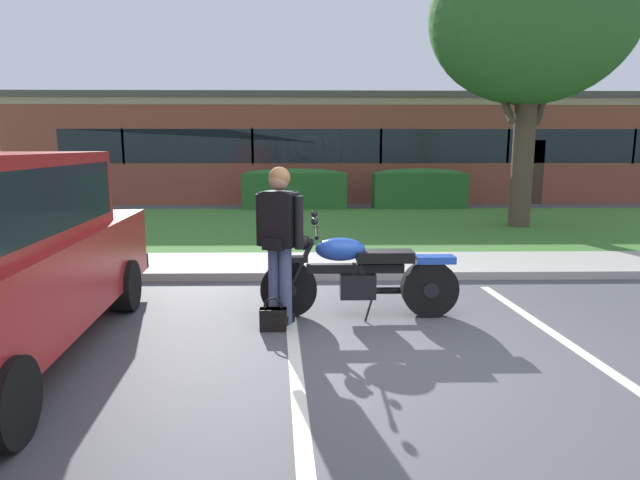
{
  "coord_description": "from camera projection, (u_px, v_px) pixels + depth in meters",
  "views": [
    {
      "loc": [
        -0.94,
        -4.71,
        1.92
      ],
      "look_at": [
        -0.82,
        1.37,
        0.85
      ],
      "focal_mm": 30.08,
      "sensor_mm": 36.0,
      "label": 1
    }
  ],
  "objects": [
    {
      "name": "ground_plane",
      "position": [
        411.0,
        355.0,
        4.99
      ],
      "size": [
        140.0,
        140.0,
        0.0
      ],
      "primitive_type": "plane",
      "color": "#4C4C51"
    },
    {
      "name": "curb_strip",
      "position": [
        374.0,
        275.0,
        7.82
      ],
      "size": [
        60.0,
        0.2,
        0.12
      ],
      "primitive_type": "cube",
      "color": "#ADA89E",
      "rests_on": "ground"
    },
    {
      "name": "concrete_walk",
      "position": [
        368.0,
        264.0,
        8.66
      ],
      "size": [
        60.0,
        1.5,
        0.08
      ],
      "primitive_type": "cube",
      "color": "#ADA89E",
      "rests_on": "ground"
    },
    {
      "name": "grass_lawn",
      "position": [
        349.0,
        226.0,
        12.72
      ],
      "size": [
        60.0,
        6.74,
        0.06
      ],
      "primitive_type": "cube",
      "color": "#3D752D",
      "rests_on": "ground"
    },
    {
      "name": "stall_stripe_0",
      "position": [
        294.0,
        347.0,
        5.16
      ],
      "size": [
        0.4,
        4.4,
        0.01
      ],
      "primitive_type": "cube",
      "rotation": [
        0.0,
        0.0,
        0.06
      ],
      "color": "silver",
      "rests_on": "ground"
    },
    {
      "name": "stall_stripe_1",
      "position": [
        571.0,
        345.0,
        5.22
      ],
      "size": [
        0.4,
        4.4,
        0.01
      ],
      "primitive_type": "cube",
      "rotation": [
        0.0,
        0.0,
        0.06
      ],
      "color": "silver",
      "rests_on": "ground"
    },
    {
      "name": "motorcycle",
      "position": [
        367.0,
        275.0,
        6.05
      ],
      "size": [
        2.24,
        0.82,
        1.18
      ],
      "color": "black",
      "rests_on": "ground"
    },
    {
      "name": "rider_person",
      "position": [
        279.0,
        234.0,
        5.71
      ],
      "size": [
        0.52,
        0.4,
        1.7
      ],
      "color": "black",
      "rests_on": "ground"
    },
    {
      "name": "handbag",
      "position": [
        273.0,
        317.0,
        5.62
      ],
      "size": [
        0.28,
        0.13,
        0.36
      ],
      "color": "black",
      "rests_on": "ground"
    },
    {
      "name": "shade_tree",
      "position": [
        532.0,
        17.0,
        11.77
      ],
      "size": [
        4.5,
        4.5,
        6.65
      ],
      "color": "#4C3D2D",
      "rests_on": "ground"
    },
    {
      "name": "hedge_left",
      "position": [
        295.0,
        188.0,
        16.22
      ],
      "size": [
        3.1,
        0.9,
        1.24
      ],
      "color": "#286028",
      "rests_on": "ground"
    },
    {
      "name": "hedge_center_left",
      "position": [
        419.0,
        188.0,
        16.29
      ],
      "size": [
        2.8,
        0.9,
        1.24
      ],
      "color": "#286028",
      "rests_on": "ground"
    },
    {
      "name": "brick_building",
      "position": [
        365.0,
        148.0,
        22.31
      ],
      "size": [
        24.85,
        9.96,
        3.66
      ],
      "color": "brown",
      "rests_on": "ground"
    }
  ]
}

